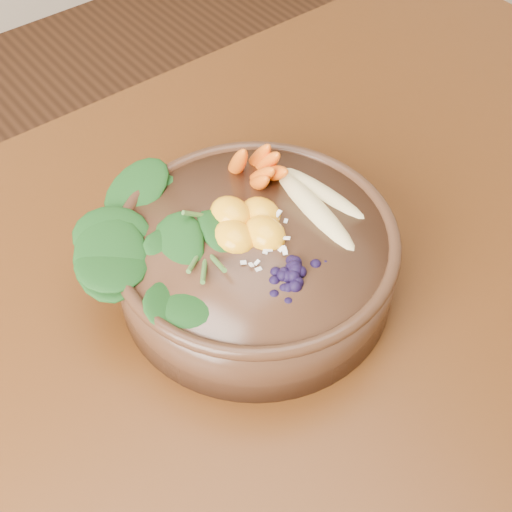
% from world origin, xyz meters
% --- Properties ---
extents(dining_table, '(1.60, 0.90, 0.75)m').
position_xyz_m(dining_table, '(0.00, 0.00, 0.66)').
color(dining_table, '#331C0C').
rests_on(dining_table, ground).
extents(stoneware_bowl, '(0.35, 0.35, 0.09)m').
position_xyz_m(stoneware_bowl, '(0.01, -0.00, 0.79)').
color(stoneware_bowl, '#412717').
rests_on(stoneware_bowl, dining_table).
extents(kale_heap, '(0.23, 0.20, 0.05)m').
position_xyz_m(kale_heap, '(-0.04, 0.07, 0.86)').
color(kale_heap, '#184016').
rests_on(kale_heap, stoneware_bowl).
extents(carrot_cluster, '(0.07, 0.07, 0.09)m').
position_xyz_m(carrot_cluster, '(0.07, 0.09, 0.89)').
color(carrot_cluster, orange).
rests_on(carrot_cluster, stoneware_bowl).
extents(banana_halves, '(0.08, 0.19, 0.03)m').
position_xyz_m(banana_halves, '(0.11, -0.00, 0.86)').
color(banana_halves, '#E0CC84').
rests_on(banana_halves, stoneware_bowl).
extents(mandarin_cluster, '(0.10, 0.11, 0.04)m').
position_xyz_m(mandarin_cluster, '(0.01, 0.02, 0.86)').
color(mandarin_cluster, '#FFA616').
rests_on(mandarin_cluster, stoneware_bowl).
extents(blueberry_pile, '(0.16, 0.12, 0.05)m').
position_xyz_m(blueberry_pile, '(0.01, -0.07, 0.86)').
color(blueberry_pile, black).
rests_on(blueberry_pile, stoneware_bowl).
extents(coconut_flakes, '(0.11, 0.08, 0.01)m').
position_xyz_m(coconut_flakes, '(0.01, -0.02, 0.84)').
color(coconut_flakes, white).
rests_on(coconut_flakes, stoneware_bowl).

